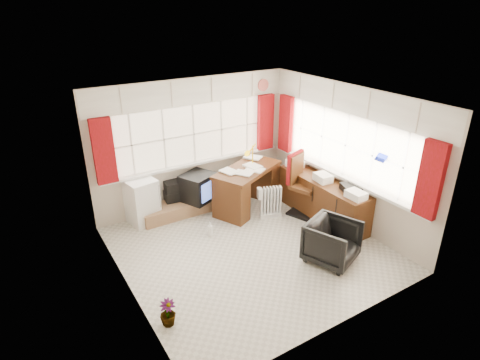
{
  "coord_description": "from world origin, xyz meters",
  "views": [
    {
      "loc": [
        -3.08,
        -4.65,
        3.77
      ],
      "look_at": [
        0.14,
        0.55,
        1.01
      ],
      "focal_mm": 30.0,
      "sensor_mm": 36.0,
      "label": 1
    }
  ],
  "objects_px": {
    "radiator": "(270,205)",
    "tv_bench": "(177,209)",
    "mini_fridge": "(142,201)",
    "crt_tv": "(198,187)",
    "task_chair": "(299,182)",
    "desk": "(247,186)",
    "credenza": "(322,199)",
    "office_chair": "(332,242)",
    "desk_lamp": "(253,150)"
  },
  "relations": [
    {
      "from": "mini_fridge",
      "to": "crt_tv",
      "type": "bearing_deg",
      "value": -9.24
    },
    {
      "from": "desk",
      "to": "office_chair",
      "type": "relative_size",
      "value": 2.17
    },
    {
      "from": "task_chair",
      "to": "desk_lamp",
      "type": "bearing_deg",
      "value": 124.33
    },
    {
      "from": "radiator",
      "to": "credenza",
      "type": "distance_m",
      "value": 0.97
    },
    {
      "from": "desk",
      "to": "credenza",
      "type": "relative_size",
      "value": 0.81
    },
    {
      "from": "tv_bench",
      "to": "credenza",
      "type": "bearing_deg",
      "value": -33.7
    },
    {
      "from": "mini_fridge",
      "to": "office_chair",
      "type": "bearing_deg",
      "value": -52.49
    },
    {
      "from": "desk_lamp",
      "to": "tv_bench",
      "type": "height_order",
      "value": "desk_lamp"
    },
    {
      "from": "desk_lamp",
      "to": "tv_bench",
      "type": "distance_m",
      "value": 1.84
    },
    {
      "from": "radiator",
      "to": "mini_fridge",
      "type": "relative_size",
      "value": 0.73
    },
    {
      "from": "desk_lamp",
      "to": "radiator",
      "type": "height_order",
      "value": "desk_lamp"
    },
    {
      "from": "office_chair",
      "to": "radiator",
      "type": "bearing_deg",
      "value": 67.91
    },
    {
      "from": "task_chair",
      "to": "crt_tv",
      "type": "xyz_separation_m",
      "value": [
        -1.61,
        1.04,
        -0.13
      ]
    },
    {
      "from": "office_chair",
      "to": "credenza",
      "type": "distance_m",
      "value": 1.39
    },
    {
      "from": "desk_lamp",
      "to": "credenza",
      "type": "xyz_separation_m",
      "value": [
        0.78,
        -1.18,
        -0.74
      ]
    },
    {
      "from": "task_chair",
      "to": "office_chair",
      "type": "distance_m",
      "value": 1.65
    },
    {
      "from": "desk",
      "to": "desk_lamp",
      "type": "bearing_deg",
      "value": 30.47
    },
    {
      "from": "office_chair",
      "to": "tv_bench",
      "type": "xyz_separation_m",
      "value": [
        -1.46,
        2.65,
        -0.21
      ]
    },
    {
      "from": "task_chair",
      "to": "radiator",
      "type": "relative_size",
      "value": 1.97
    },
    {
      "from": "desk_lamp",
      "to": "mini_fridge",
      "type": "height_order",
      "value": "desk_lamp"
    },
    {
      "from": "office_chair",
      "to": "tv_bench",
      "type": "relative_size",
      "value": 0.53
    },
    {
      "from": "credenza",
      "to": "tv_bench",
      "type": "bearing_deg",
      "value": 146.3
    },
    {
      "from": "task_chair",
      "to": "desk",
      "type": "bearing_deg",
      "value": 137.14
    },
    {
      "from": "radiator",
      "to": "tv_bench",
      "type": "bearing_deg",
      "value": 145.97
    },
    {
      "from": "tv_bench",
      "to": "office_chair",
      "type": "bearing_deg",
      "value": -61.05
    },
    {
      "from": "desk",
      "to": "tv_bench",
      "type": "height_order",
      "value": "desk"
    },
    {
      "from": "desk",
      "to": "office_chair",
      "type": "bearing_deg",
      "value": -85.92
    },
    {
      "from": "desk_lamp",
      "to": "crt_tv",
      "type": "relative_size",
      "value": 0.58
    },
    {
      "from": "credenza",
      "to": "mini_fridge",
      "type": "xyz_separation_m",
      "value": [
        -2.91,
        1.6,
        0.03
      ]
    },
    {
      "from": "tv_bench",
      "to": "crt_tv",
      "type": "bearing_deg",
      "value": -12.15
    },
    {
      "from": "task_chair",
      "to": "crt_tv",
      "type": "relative_size",
      "value": 1.62
    },
    {
      "from": "credenza",
      "to": "mini_fridge",
      "type": "relative_size",
      "value": 2.38
    },
    {
      "from": "credenza",
      "to": "tv_bench",
      "type": "height_order",
      "value": "credenza"
    },
    {
      "from": "office_chair",
      "to": "credenza",
      "type": "xyz_separation_m",
      "value": [
        0.82,
        1.13,
        0.05
      ]
    },
    {
      "from": "office_chair",
      "to": "credenza",
      "type": "height_order",
      "value": "credenza"
    },
    {
      "from": "office_chair",
      "to": "tv_bench",
      "type": "distance_m",
      "value": 3.03
    },
    {
      "from": "task_chair",
      "to": "mini_fridge",
      "type": "height_order",
      "value": "task_chair"
    },
    {
      "from": "radiator",
      "to": "credenza",
      "type": "relative_size",
      "value": 0.31
    },
    {
      "from": "desk",
      "to": "crt_tv",
      "type": "bearing_deg",
      "value": 157.94
    },
    {
      "from": "desk",
      "to": "credenza",
      "type": "bearing_deg",
      "value": -47.78
    },
    {
      "from": "office_chair",
      "to": "radiator",
      "type": "relative_size",
      "value": 1.22
    },
    {
      "from": "task_chair",
      "to": "office_chair",
      "type": "xyz_separation_m",
      "value": [
        -0.58,
        -1.52,
        -0.3
      ]
    },
    {
      "from": "desk_lamp",
      "to": "radiator",
      "type": "relative_size",
      "value": 0.71
    },
    {
      "from": "radiator",
      "to": "tv_bench",
      "type": "height_order",
      "value": "radiator"
    },
    {
      "from": "desk_lamp",
      "to": "credenza",
      "type": "distance_m",
      "value": 1.6
    },
    {
      "from": "credenza",
      "to": "mini_fridge",
      "type": "bearing_deg",
      "value": 151.18
    },
    {
      "from": "tv_bench",
      "to": "mini_fridge",
      "type": "bearing_deg",
      "value": 172.76
    },
    {
      "from": "credenza",
      "to": "crt_tv",
      "type": "bearing_deg",
      "value": 142.38
    },
    {
      "from": "credenza",
      "to": "tv_bench",
      "type": "relative_size",
      "value": 1.43
    },
    {
      "from": "credenza",
      "to": "office_chair",
      "type": "bearing_deg",
      "value": -125.93
    }
  ]
}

